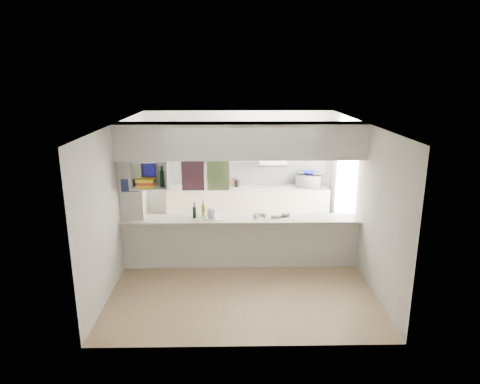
{
  "coord_description": "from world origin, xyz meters",
  "views": [
    {
      "loc": [
        -0.15,
        -7.18,
        3.4
      ],
      "look_at": [
        -0.01,
        0.5,
        1.26
      ],
      "focal_mm": 32.0,
      "sensor_mm": 36.0,
      "label": 1
    }
  ],
  "objects_px": {
    "dish_rack": "(214,214)",
    "microwave": "(309,180)",
    "bowl": "(309,173)",
    "wine_bottles": "(199,211)"
  },
  "relations": [
    {
      "from": "bowl",
      "to": "wine_bottles",
      "type": "xyz_separation_m",
      "value": [
        -2.3,
        -2.03,
        -0.22
      ]
    },
    {
      "from": "microwave",
      "to": "wine_bottles",
      "type": "relative_size",
      "value": 1.8
    },
    {
      "from": "microwave",
      "to": "wine_bottles",
      "type": "distance_m",
      "value": 3.1
    },
    {
      "from": "dish_rack",
      "to": "wine_bottles",
      "type": "height_order",
      "value": "wine_bottles"
    },
    {
      "from": "bowl",
      "to": "microwave",
      "type": "bearing_deg",
      "value": 31.91
    },
    {
      "from": "bowl",
      "to": "dish_rack",
      "type": "height_order",
      "value": "bowl"
    },
    {
      "from": "microwave",
      "to": "bowl",
      "type": "relative_size",
      "value": 2.0
    },
    {
      "from": "bowl",
      "to": "wine_bottles",
      "type": "distance_m",
      "value": 3.08
    },
    {
      "from": "microwave",
      "to": "dish_rack",
      "type": "bearing_deg",
      "value": 65.1
    },
    {
      "from": "dish_rack",
      "to": "microwave",
      "type": "bearing_deg",
      "value": 61.25
    }
  ]
}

